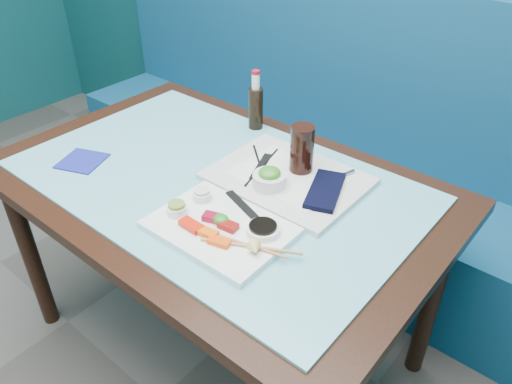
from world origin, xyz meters
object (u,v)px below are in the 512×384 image
Objects in this scene: booth_bench at (346,172)px; blue_napkin at (82,161)px; seaweed_bowl at (269,180)px; dining_table at (216,203)px; serving_tray at (287,179)px; cola_glass at (302,149)px; sashimi_plate at (220,228)px; cola_bottle_body at (256,108)px.

booth_bench is 1.18m from blue_napkin.
booth_bench is 30.31× the size of seaweed_bowl.
dining_table is 3.11× the size of serving_tray.
booth_bench is 22.90× the size of blue_napkin.
cola_glass is at bearing 33.52° from blue_napkin.
booth_bench is 6.67× the size of serving_tray.
blue_napkin reaches higher than dining_table.
sashimi_plate is 0.61m from cola_bottle_body.
booth_bench is 2.14× the size of dining_table.
cola_glass is (0.19, 0.19, 0.18)m from dining_table.
booth_bench is 0.83m from cola_glass.
cola_bottle_body is (-0.12, -0.50, 0.46)m from booth_bench.
dining_table is at bearing -160.77° from seaweed_bowl.
cola_bottle_body is at bearing 135.49° from seaweed_bowl.
cola_bottle_body reaches higher than serving_tray.
dining_table is at bearing -134.80° from cola_glass.
cola_bottle_body reaches higher than sashimi_plate.
seaweed_bowl is 0.41m from cola_bottle_body.
serving_tray is at bearing 82.41° from seaweed_bowl.
blue_napkin is (-0.40, -1.04, 0.39)m from booth_bench.
dining_table is 10.69× the size of blue_napkin.
seaweed_bowl is (-0.01, -0.07, 0.03)m from serving_tray.
serving_tray is at bearing -100.30° from cola_glass.
sashimi_plate is at bearing -59.12° from cola_bottle_body.
sashimi_plate is 0.59m from blue_napkin.
cola_bottle_body reaches higher than dining_table.
seaweed_bowl is at bearing 24.53° from blue_napkin.
sashimi_plate reaches higher than dining_table.
booth_bench is 20.25× the size of cola_bottle_body.
serving_tray is 0.37m from cola_bottle_body.
blue_napkin is (-0.28, -0.54, -0.07)m from cola_bottle_body.
booth_bench is at bearing 68.98° from blue_napkin.
cola_glass is 1.00× the size of cola_bottle_body.
blue_napkin is (-0.59, -0.03, -0.01)m from sashimi_plate.
sashimi_plate is (0.19, -0.17, 0.10)m from dining_table.
blue_napkin is at bearing -150.09° from serving_tray.
serving_tray is (0.18, -0.71, 0.39)m from booth_bench.
sashimi_plate is at bearing -85.40° from seaweed_bowl.
serving_tray is at bearing -75.93° from booth_bench.
serving_tray is 0.08m from seaweed_bowl.
seaweed_bowl is at bearing -97.74° from serving_tray.
cola_bottle_body is (-0.12, 0.34, 0.17)m from dining_table.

